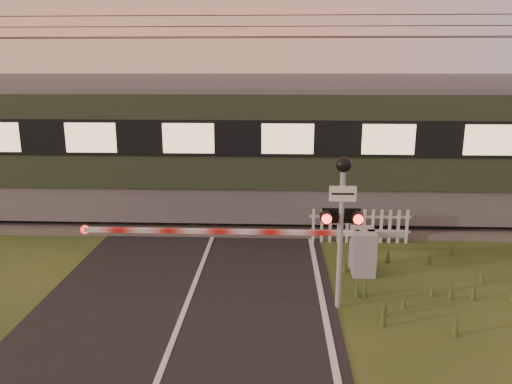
{
  "coord_description": "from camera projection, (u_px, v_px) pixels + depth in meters",
  "views": [
    {
      "loc": [
        1.79,
        -8.42,
        4.66
      ],
      "look_at": [
        1.3,
        3.2,
        1.75
      ],
      "focal_mm": 35.0,
      "sensor_mm": 36.0,
      "label": 1
    }
  ],
  "objects": [
    {
      "name": "ground",
      "position": [
        180.0,
        323.0,
        9.37
      ],
      "size": [
        160.0,
        160.0,
        0.0
      ],
      "primitive_type": "plane",
      "color": "#233916",
      "rests_on": "ground"
    },
    {
      "name": "road",
      "position": [
        178.0,
        329.0,
        9.14
      ],
      "size": [
        6.0,
        140.0,
        0.03
      ],
      "color": "black",
      "rests_on": "ground"
    },
    {
      "name": "track_bed",
      "position": [
        219.0,
        218.0,
        15.65
      ],
      "size": [
        140.0,
        3.4,
        0.39
      ],
      "color": "#47423D",
      "rests_on": "ground"
    },
    {
      "name": "overhead_wires",
      "position": [
        216.0,
        29.0,
        14.28
      ],
      "size": [
        120.0,
        0.62,
        0.62
      ],
      "color": "black",
      "rests_on": "ground"
    },
    {
      "name": "boom_gate",
      "position": [
        344.0,
        248.0,
        11.57
      ],
      "size": [
        7.55,
        0.79,
        1.05
      ],
      "color": "gray",
      "rests_on": "ground"
    },
    {
      "name": "crossing_signal",
      "position": [
        342.0,
        206.0,
        9.47
      ],
      "size": [
        0.78,
        0.34,
        3.05
      ],
      "color": "gray",
      "rests_on": "ground"
    },
    {
      "name": "picket_fence",
      "position": [
        360.0,
        226.0,
        13.54
      ],
      "size": [
        2.75,
        0.08,
        0.94
      ],
      "color": "silver",
      "rests_on": "ground"
    }
  ]
}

